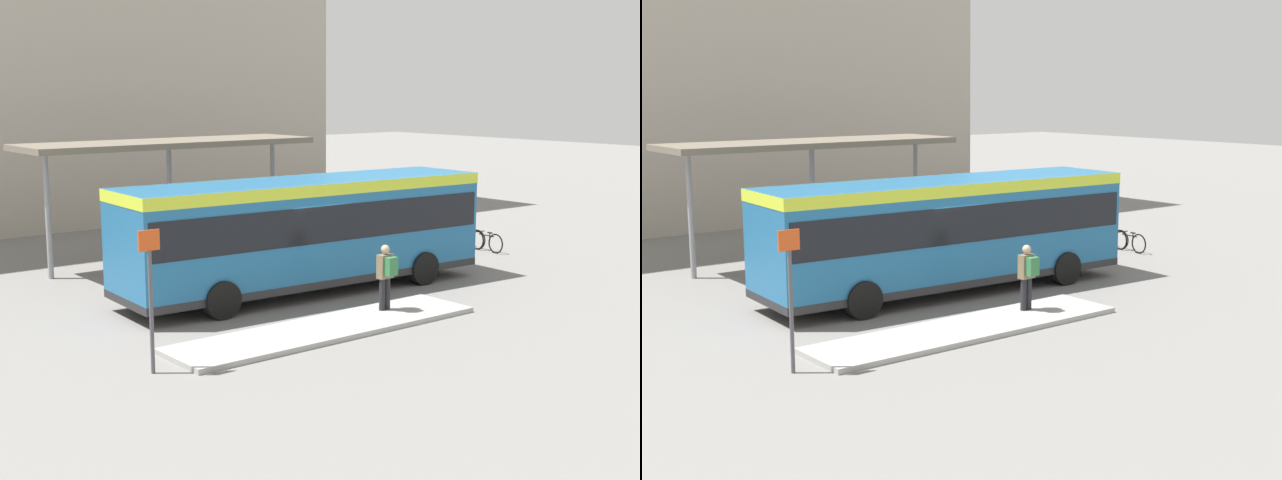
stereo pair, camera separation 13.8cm
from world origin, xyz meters
The scene contains 9 objects.
ground_plane centered at (0.00, 0.00, 0.00)m, with size 120.00×120.00×0.00m, color slate.
curb_island centered at (-1.99, -3.39, 0.06)m, with size 7.77×1.80×0.12m.
city_bus centered at (0.01, 0.00, 1.77)m, with size 10.44×2.98×3.02m.
pedestrian_waiting centered at (0.05, -3.13, 1.03)m, with size 0.40×0.42×1.59m.
bicycle_black centered at (8.37, 0.95, 0.34)m, with size 0.48×1.55×0.67m.
bicycle_red centered at (8.33, 1.81, 0.35)m, with size 0.48×1.63×0.70m.
bicycle_orange centered at (8.53, 2.68, 0.37)m, with size 0.48×1.70×0.73m.
station_shelter centered at (-0.75, 5.88, 3.60)m, with size 9.23×2.67×3.80m.
platform_sign centered at (-6.47, -3.61, 1.56)m, with size 0.44×0.08×2.80m.
Camera 2 is at (-14.10, -18.56, 5.46)m, focal length 50.00 mm.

